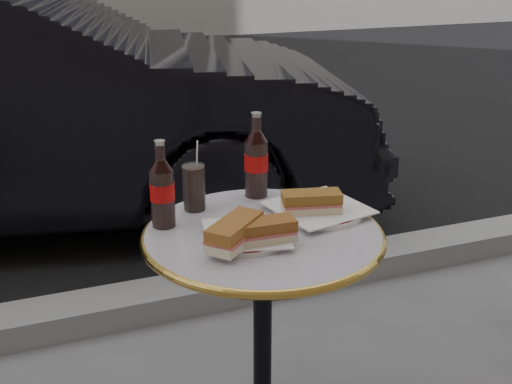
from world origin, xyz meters
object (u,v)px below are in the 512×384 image
object	(u,v)px
bistro_table	(262,352)
cola_bottle_right	(256,155)
cola_bottle_left	(162,184)
plate_left	(246,236)
plate_right	(318,210)
cola_glass	(194,187)

from	to	relation	value
bistro_table	cola_bottle_right	xyz separation A→B (m)	(0.07, 0.24, 0.49)
cola_bottle_left	cola_bottle_right	distance (m)	0.32
cola_bottle_left	cola_bottle_right	size ratio (longest dim) A/B	0.93
plate_left	plate_right	size ratio (longest dim) A/B	0.87
bistro_table	cola_bottle_right	size ratio (longest dim) A/B	2.97
plate_right	bistro_table	bearing A→B (deg)	-162.78
cola_bottle_right	bistro_table	bearing A→B (deg)	-106.87
bistro_table	cola_bottle_left	distance (m)	0.55
cola_glass	plate_left	bearing A→B (deg)	-73.69
cola_bottle_left	cola_bottle_right	world-z (taller)	cola_bottle_right
cola_bottle_left	cola_bottle_right	xyz separation A→B (m)	(0.30, 0.11, 0.01)
cola_bottle_right	cola_glass	xyz separation A→B (m)	(-0.19, -0.04, -0.06)
plate_left	cola_bottle_left	bearing A→B (deg)	138.85
plate_right	cola_bottle_right	world-z (taller)	cola_bottle_right
plate_left	cola_bottle_left	world-z (taller)	cola_bottle_left
cola_bottle_left	cola_bottle_right	bearing A→B (deg)	20.99
cola_bottle_right	cola_glass	bearing A→B (deg)	-169.44
plate_left	cola_bottle_left	distance (m)	0.25
plate_right	cola_glass	size ratio (longest dim) A/B	1.92
plate_left	plate_right	distance (m)	0.25
plate_left	cola_bottle_right	world-z (taller)	cola_bottle_right
cola_bottle_right	cola_bottle_left	bearing A→B (deg)	-159.01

